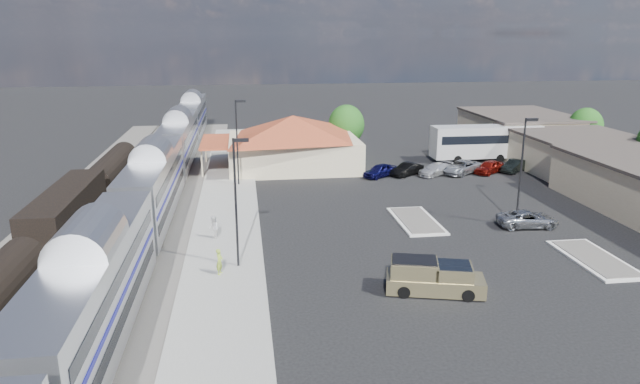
{
  "coord_description": "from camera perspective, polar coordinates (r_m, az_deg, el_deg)",
  "views": [
    {
      "loc": [
        -10.35,
        -42.56,
        15.48
      ],
      "look_at": [
        -4.21,
        2.49,
        2.8
      ],
      "focal_mm": 32.0,
      "sensor_mm": 36.0,
      "label": 1
    }
  ],
  "objects": [
    {
      "name": "pickup_truck",
      "position": [
        36.13,
        11.45,
        -8.42
      ],
      "size": [
        6.3,
        3.61,
        2.05
      ],
      "rotation": [
        0.0,
        0.0,
        1.31
      ],
      "color": "#94875B",
      "rests_on": "ground"
    },
    {
      "name": "parked_car_c",
      "position": [
        65.66,
        11.46,
        2.23
      ],
      "size": [
        4.89,
        4.08,
        1.34
      ],
      "primitive_type": "imported",
      "rotation": [
        0.0,
        0.0,
        -1.0
      ],
      "color": "silver",
      "rests_on": "ground"
    },
    {
      "name": "station_depot",
      "position": [
        67.94,
        -2.76,
        5.09
      ],
      "size": [
        18.35,
        12.24,
        6.2
      ],
      "color": "#C0AE8D",
      "rests_on": "ground"
    },
    {
      "name": "tree_east_c",
      "position": [
        82.49,
        25.01,
        5.97
      ],
      "size": [
        4.41,
        4.41,
        6.21
      ],
      "color": "#382314",
      "rests_on": "ground"
    },
    {
      "name": "freight_cars",
      "position": [
        47.99,
        -23.95,
        -2.21
      ],
      "size": [
        2.8,
        46.0,
        4.0
      ],
      "color": "black",
      "rests_on": "ground"
    },
    {
      "name": "lamp_plat_s",
      "position": [
        37.94,
        -8.31,
        -0.09
      ],
      "size": [
        1.08,
        0.25,
        9.0
      ],
      "color": "black",
      "rests_on": "ground"
    },
    {
      "name": "person_b",
      "position": [
        44.65,
        -10.61,
        -3.5
      ],
      "size": [
        0.78,
        0.95,
        1.81
      ],
      "primitive_type": "imported",
      "rotation": [
        0.0,
        0.0,
        -1.46
      ],
      "color": "silver",
      "rests_on": "platform"
    },
    {
      "name": "coach_bus",
      "position": [
        74.52,
        16.27,
        4.95
      ],
      "size": [
        13.68,
        3.02,
        4.39
      ],
      "rotation": [
        0.0,
        0.0,
        1.57
      ],
      "color": "white",
      "rests_on": "ground"
    },
    {
      "name": "traffic_island_south",
      "position": [
        49.27,
        9.59,
        -2.83
      ],
      "size": [
        3.3,
        7.5,
        0.21
      ],
      "color": "silver",
      "rests_on": "ground"
    },
    {
      "name": "parked_car_a",
      "position": [
        63.85,
        6.02,
        2.15
      ],
      "size": [
        4.56,
        3.85,
        1.47
      ],
      "primitive_type": "imported",
      "rotation": [
        0.0,
        0.0,
        -0.98
      ],
      "color": "#0E0D44",
      "rests_on": "ground"
    },
    {
      "name": "platform",
      "position": [
        50.97,
        -9.26,
        -2.2
      ],
      "size": [
        5.5,
        92.0,
        0.18
      ],
      "primitive_type": "cube",
      "color": "gray",
      "rests_on": "ground"
    },
    {
      "name": "suv",
      "position": [
        50.14,
        20.07,
        -2.56
      ],
      "size": [
        5.13,
        2.69,
        1.38
      ],
      "primitive_type": "imported",
      "rotation": [
        0.0,
        0.0,
        1.49
      ],
      "color": "#9EA1A6",
      "rests_on": "ground"
    },
    {
      "name": "traffic_island_north",
      "position": [
        44.99,
        25.78,
        -6.03
      ],
      "size": [
        3.3,
        7.5,
        0.21
      ],
      "color": "silver",
      "rests_on": "ground"
    },
    {
      "name": "parked_car_b",
      "position": [
        64.96,
        8.7,
        2.26
      ],
      "size": [
        4.38,
        3.66,
        1.41
      ],
      "primitive_type": "imported",
      "rotation": [
        0.0,
        0.0,
        -0.97
      ],
      "color": "black",
      "rests_on": "ground"
    },
    {
      "name": "railbed",
      "position": [
        53.92,
        -18.82,
        -1.89
      ],
      "size": [
        16.0,
        100.0,
        0.12
      ],
      "primitive_type": "cube",
      "color": "#4C4944",
      "rests_on": "ground"
    },
    {
      "name": "person_a",
      "position": [
        38.19,
        -10.02,
        -6.86
      ],
      "size": [
        0.6,
        0.74,
        1.75
      ],
      "primitive_type": "imported",
      "rotation": [
        0.0,
        0.0,
        1.25
      ],
      "color": "#97B438",
      "rests_on": "platform"
    },
    {
      "name": "tree_depot",
      "position": [
        74.66,
        2.65,
        6.74
      ],
      "size": [
        4.71,
        4.71,
        6.63
      ],
      "color": "#382314",
      "rests_on": "ground"
    },
    {
      "name": "lamp_plat_n",
      "position": [
        59.43,
        -8.22,
        5.6
      ],
      "size": [
        1.08,
        0.25,
        9.0
      ],
      "color": "black",
      "rests_on": "ground"
    },
    {
      "name": "parked_car_e",
      "position": [
        68.0,
        16.57,
        2.41
      ],
      "size": [
        4.55,
        4.03,
        1.49
      ],
      "primitive_type": "imported",
      "rotation": [
        0.0,
        0.0,
        -0.93
      ],
      "color": "maroon",
      "rests_on": "ground"
    },
    {
      "name": "buildings_east",
      "position": [
        69.83,
        25.78,
        3.12
      ],
      "size": [
        14.4,
        51.4,
        4.8
      ],
      "color": "#C6B28C",
      "rests_on": "ground"
    },
    {
      "name": "parked_car_f",
      "position": [
        69.64,
        18.87,
        2.49
      ],
      "size": [
        4.26,
        3.89,
        1.41
      ],
      "primitive_type": "imported",
      "rotation": [
        0.0,
        0.0,
        -0.88
      ],
      "color": "black",
      "rests_on": "ground"
    },
    {
      "name": "ground",
      "position": [
        46.46,
        5.58,
        -3.96
      ],
      "size": [
        280.0,
        280.0,
        0.0
      ],
      "primitive_type": "plane",
      "color": "black",
      "rests_on": "ground"
    },
    {
      "name": "parked_car_d",
      "position": [
        67.02,
        13.97,
        2.43
      ],
      "size": [
        5.88,
        5.2,
        1.51
      ],
      "primitive_type": "imported",
      "rotation": [
        0.0,
        0.0,
        -0.95
      ],
      "color": "#9A9EA2",
      "rests_on": "ground"
    },
    {
      "name": "passenger_train",
      "position": [
        50.32,
        -16.25,
        0.43
      ],
      "size": [
        3.0,
        104.0,
        5.55
      ],
      "color": "silver",
      "rests_on": "ground"
    },
    {
      "name": "lamp_lot",
      "position": [
        49.17,
        19.62,
        2.77
      ],
      "size": [
        1.08,
        0.25,
        9.0
      ],
      "color": "black",
      "rests_on": "ground"
    }
  ]
}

